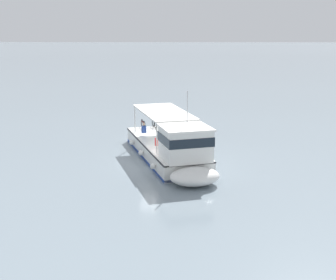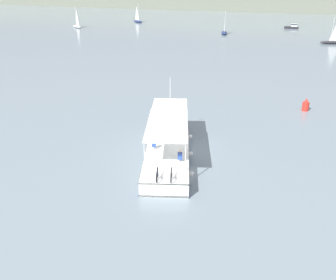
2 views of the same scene
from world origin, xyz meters
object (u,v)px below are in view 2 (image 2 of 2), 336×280
motorboat_near_port (292,27)px  sailboat_mid_channel (224,32)px  sailboat_far_left (332,41)px  channel_buoy (306,105)px  ferry_main (169,139)px  sailboat_off_bow (77,26)px  sailboat_outer_anchorage (138,21)px

motorboat_near_port → sailboat_mid_channel: sailboat_mid_channel is taller
sailboat_far_left → channel_buoy: sailboat_far_left is taller
ferry_main → channel_buoy: (10.30, 14.08, -0.45)m
motorboat_near_port → channel_buoy: (4.40, -68.88, 0.02)m
ferry_main → sailboat_far_left: (14.89, 60.16, -0.47)m
motorboat_near_port → sailboat_off_bow: bearing=-162.3°
ferry_main → channel_buoy: 17.45m
motorboat_near_port → sailboat_outer_anchorage: bearing=-179.2°
sailboat_mid_channel → sailboat_outer_anchorage: bearing=152.6°
sailboat_far_left → motorboat_near_port: bearing=111.5°
sailboat_off_bow → sailboat_far_left: size_ratio=1.00×
sailboat_off_bow → channel_buoy: bearing=-40.1°
sailboat_off_bow → channel_buoy: (60.51, -51.00, 0.03)m
sailboat_mid_channel → sailboat_off_bow: bearing=-177.8°
sailboat_far_left → channel_buoy: 46.30m
channel_buoy → sailboat_far_left: bearing=84.3°
ferry_main → motorboat_near_port: 83.17m
sailboat_off_bow → channel_buoy: 79.13m
sailboat_outer_anchorage → motorboat_near_port: 45.41m
sailboat_outer_anchorage → sailboat_far_left: size_ratio=1.00×
sailboat_mid_channel → sailboat_far_left: bearing=-15.0°
ferry_main → motorboat_near_port: (5.90, 82.96, -0.47)m
channel_buoy → sailboat_mid_channel: bearing=110.5°
sailboat_off_bow → sailboat_mid_channel: bearing=2.2°
ferry_main → sailboat_far_left: size_ratio=2.42×
ferry_main → channel_buoy: size_ratio=9.32×
ferry_main → sailboat_far_left: 61.97m
sailboat_outer_anchorage → channel_buoy: sailboat_outer_anchorage is taller
ferry_main → channel_buoy: bearing=53.8°
sailboat_outer_anchorage → sailboat_off_bow: bearing=-121.8°
sailboat_far_left → sailboat_mid_channel: size_ratio=1.00×
sailboat_outer_anchorage → sailboat_mid_channel: (30.15, -15.65, 0.00)m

